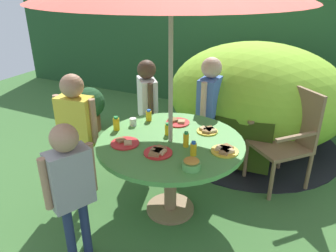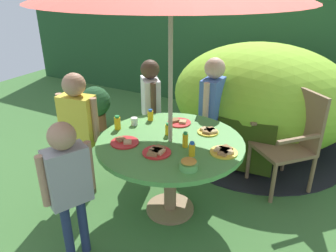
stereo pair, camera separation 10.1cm
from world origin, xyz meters
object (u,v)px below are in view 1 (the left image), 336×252
object	(u,v)px
plate_far_left	(177,122)
plate_center_back	(225,150)
juice_bottle_mid_right	(186,140)
snack_bowl	(191,164)
child_in_blue_shirt	(210,100)
plate_front_edge	(208,130)
juice_bottle_far_right	(116,124)
dome_tent	(255,97)
child_in_white_shirt	(147,99)
garden_table	(170,153)
juice_bottle_near_left	(193,149)
juice_bottle_mid_left	(149,115)
child_in_grey_shirt	(70,178)
potted_plant	(90,106)
plate_near_right	(125,143)
plate_back_edge	(158,152)
cup_near	(133,122)
child_in_yellow_shirt	(76,122)
juice_bottle_center_front	(168,129)
wooden_chair	(289,135)

from	to	relation	value
plate_far_left	plate_center_back	xyz separation A→B (m)	(0.57, -0.35, 0.00)
juice_bottle_mid_right	snack_bowl	bearing A→B (deg)	-60.38
plate_far_left	child_in_blue_shirt	bearing A→B (deg)	76.81
plate_front_edge	juice_bottle_far_right	distance (m)	0.82
dome_tent	child_in_white_shirt	xyz separation A→B (m)	(-1.00, -0.92, 0.12)
dome_tent	juice_bottle_far_right	world-z (taller)	dome_tent
garden_table	juice_bottle_near_left	distance (m)	0.34
juice_bottle_far_right	juice_bottle_mid_left	distance (m)	0.35
child_in_grey_shirt	juice_bottle_far_right	size ratio (longest dim) A/B	8.76
potted_plant	garden_table	bearing A→B (deg)	-31.99
child_in_blue_shirt	plate_near_right	bearing A→B (deg)	-15.25
plate_center_back	juice_bottle_far_right	bearing A→B (deg)	-178.20
potted_plant	plate_back_edge	distance (m)	2.24
juice_bottle_mid_left	cup_near	size ratio (longest dim) A/B	1.57
child_in_yellow_shirt	juice_bottle_mid_right	world-z (taller)	child_in_yellow_shirt
garden_table	child_in_white_shirt	world-z (taller)	child_in_white_shirt
child_in_grey_shirt	juice_bottle_near_left	size ratio (longest dim) A/B	9.56
juice_bottle_near_left	cup_near	xyz separation A→B (m)	(-0.71, 0.27, -0.02)
potted_plant	child_in_yellow_shirt	bearing A→B (deg)	-54.85
plate_near_right	juice_bottle_center_front	distance (m)	0.40
dome_tent	plate_far_left	distance (m)	1.38
plate_center_back	plate_back_edge	distance (m)	0.53
child_in_blue_shirt	plate_center_back	size ratio (longest dim) A/B	5.73
plate_near_right	juice_bottle_near_left	distance (m)	0.59
juice_bottle_near_left	plate_near_right	bearing A→B (deg)	-172.66
child_in_yellow_shirt	juice_bottle_mid_left	distance (m)	0.67
juice_bottle_near_left	juice_bottle_mid_left	size ratio (longest dim) A/B	1.06
wooden_chair	juice_bottle_mid_left	world-z (taller)	wooden_chair
garden_table	child_in_white_shirt	size ratio (longest dim) A/B	1.05
snack_bowl	plate_back_edge	bearing A→B (deg)	163.83
child_in_white_shirt	juice_bottle_far_right	bearing A→B (deg)	-33.15
garden_table	plate_front_edge	xyz separation A→B (m)	(0.22, 0.30, 0.13)
dome_tent	potted_plant	distance (m)	2.21
plate_far_left	juice_bottle_near_left	size ratio (longest dim) A/B	1.88
garden_table	juice_bottle_mid_right	size ratio (longest dim) A/B	9.54
plate_far_left	juice_bottle_mid_left	size ratio (longest dim) A/B	2.00
child_in_grey_shirt	dome_tent	bearing A→B (deg)	8.51
child_in_yellow_shirt	juice_bottle_mid_left	size ratio (longest dim) A/B	11.04
garden_table	plate_front_edge	distance (m)	0.40
child_in_yellow_shirt	juice_bottle_center_front	xyz separation A→B (m)	(0.81, 0.24, -0.01)
snack_bowl	juice_bottle_mid_left	bearing A→B (deg)	137.93
plate_front_edge	juice_bottle_mid_right	world-z (taller)	juice_bottle_mid_right
child_in_yellow_shirt	plate_near_right	xyz separation A→B (m)	(0.57, -0.08, -0.05)
snack_bowl	plate_front_edge	xyz separation A→B (m)	(-0.10, 0.63, -0.02)
plate_center_back	juice_bottle_mid_left	size ratio (longest dim) A/B	1.96
plate_far_left	juice_bottle_mid_right	bearing A→B (deg)	-57.32
child_in_yellow_shirt	snack_bowl	world-z (taller)	child_in_yellow_shirt
dome_tent	juice_bottle_near_left	distance (m)	1.80
wooden_chair	child_in_grey_shirt	bearing A→B (deg)	-82.96
juice_bottle_mid_left	snack_bowl	bearing A→B (deg)	-42.07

